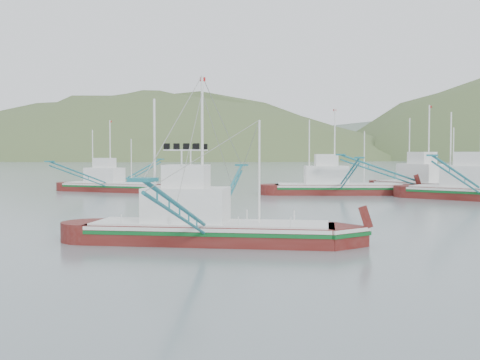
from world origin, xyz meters
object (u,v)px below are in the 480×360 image
(bg_boat_left, at_px, (112,181))
(main_boat, at_px, (207,213))
(bg_boat_extra, at_px, (431,173))
(bg_boat_far, at_px, (337,177))

(bg_boat_left, bearing_deg, main_boat, -49.56)
(main_boat, bearing_deg, bg_boat_left, 116.61)
(main_boat, relative_size, bg_boat_extra, 0.99)
(main_boat, relative_size, bg_boat_far, 0.92)
(main_boat, xyz_separation_m, bg_boat_extra, (11.75, 44.95, 0.81))
(bg_boat_left, bearing_deg, bg_boat_extra, 17.12)
(bg_boat_far, bearing_deg, bg_boat_left, 170.21)
(bg_boat_far, bearing_deg, bg_boat_extra, 10.82)
(bg_boat_far, xyz_separation_m, bg_boat_left, (-27.68, -3.13, -0.71))
(bg_boat_extra, bearing_deg, bg_boat_left, -125.44)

